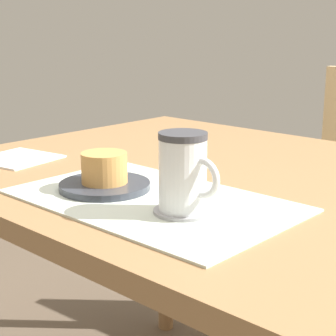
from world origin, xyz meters
The scene contains 7 objects.
dining_table centered at (0.00, 0.00, 0.64)m, with size 1.26×0.88×0.71m.
placemat centered at (-0.04, -0.23, 0.71)m, with size 0.47×0.30×0.00m, color silver.
pastry_plate centered at (-0.14, -0.24, 0.72)m, with size 0.16×0.16×0.01m, color #333842.
pastry centered at (-0.14, -0.24, 0.75)m, with size 0.08×0.08×0.05m, color tan.
coffee_coaster centered at (0.05, -0.24, 0.72)m, with size 0.09×0.09×0.01m, color #99999E.
coffee_mug centered at (0.05, -0.24, 0.78)m, with size 0.11×0.07×0.12m.
paper_napkin centered at (-0.46, -0.21, 0.71)m, with size 0.15×0.15×0.00m, color white.
Camera 1 is at (0.59, -0.86, 1.00)m, focal length 60.00 mm.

